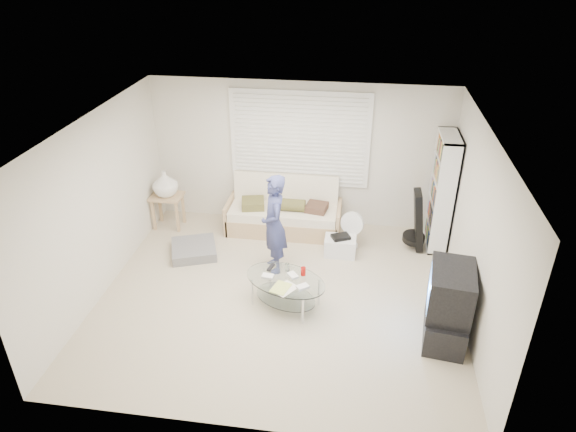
% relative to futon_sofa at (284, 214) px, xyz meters
% --- Properties ---
extents(ground, '(5.00, 5.00, 0.00)m').
position_rel_futon_sofa_xyz_m(ground, '(0.22, -1.87, -0.31)').
color(ground, '#BEB094').
rests_on(ground, ground).
extents(room_shell, '(5.02, 4.52, 2.51)m').
position_rel_futon_sofa_xyz_m(room_shell, '(0.22, -1.39, 1.32)').
color(room_shell, beige).
rests_on(room_shell, ground).
extents(window_blinds, '(2.32, 0.08, 1.62)m').
position_rel_futon_sofa_xyz_m(window_blinds, '(0.22, 0.33, 1.24)').
color(window_blinds, silver).
rests_on(window_blinds, ground).
extents(futon_sofa, '(1.93, 0.78, 0.95)m').
position_rel_futon_sofa_xyz_m(futon_sofa, '(0.00, 0.00, 0.00)').
color(futon_sofa, tan).
rests_on(futon_sofa, ground).
extents(grey_floor_pillow, '(0.88, 0.88, 0.15)m').
position_rel_futon_sofa_xyz_m(grey_floor_pillow, '(-1.32, -0.97, -0.23)').
color(grey_floor_pillow, slate).
rests_on(grey_floor_pillow, ground).
extents(side_table, '(0.53, 0.43, 1.05)m').
position_rel_futon_sofa_xyz_m(side_table, '(-2.00, -0.17, 0.47)').
color(side_table, tan).
rests_on(side_table, ground).
extents(bookshelf, '(0.30, 0.79, 1.89)m').
position_rel_futon_sofa_xyz_m(bookshelf, '(2.54, -0.08, 0.63)').
color(bookshelf, white).
rests_on(bookshelf, ground).
extents(guitar_case, '(0.36, 0.37, 1.00)m').
position_rel_futon_sofa_xyz_m(guitar_case, '(2.20, -0.29, 0.13)').
color(guitar_case, black).
rests_on(guitar_case, ground).
extents(floor_fan, '(0.40, 0.26, 0.64)m').
position_rel_futon_sofa_xyz_m(floor_fan, '(1.16, -0.38, 0.06)').
color(floor_fan, white).
rests_on(floor_fan, ground).
extents(storage_bin, '(0.49, 0.35, 0.35)m').
position_rel_futon_sofa_xyz_m(storage_bin, '(1.00, -0.65, -0.15)').
color(storage_bin, white).
rests_on(storage_bin, ground).
extents(tv_unit, '(0.61, 0.98, 1.01)m').
position_rel_futon_sofa_xyz_m(tv_unit, '(2.41, -2.38, 0.18)').
color(tv_unit, black).
rests_on(tv_unit, ground).
extents(coffee_table, '(1.34, 1.11, 0.55)m').
position_rel_futon_sofa_xyz_m(coffee_table, '(0.33, -2.04, 0.03)').
color(coffee_table, silver).
rests_on(coffee_table, ground).
extents(standing_person, '(0.53, 0.66, 1.55)m').
position_rel_futon_sofa_xyz_m(standing_person, '(0.04, -1.21, 0.47)').
color(standing_person, navy).
rests_on(standing_person, ground).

